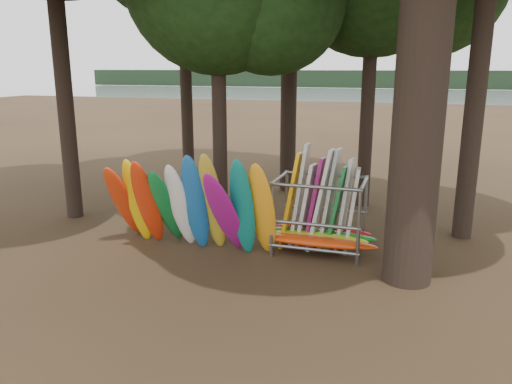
% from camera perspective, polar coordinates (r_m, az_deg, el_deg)
% --- Properties ---
extents(ground, '(120.00, 120.00, 0.00)m').
position_cam_1_polar(ground, '(12.89, -4.10, -7.44)').
color(ground, '#47331E').
rests_on(ground, ground).
extents(lake, '(160.00, 160.00, 0.00)m').
position_cam_1_polar(lake, '(71.41, 14.36, 9.87)').
color(lake, gray).
rests_on(lake, ground).
extents(far_shore, '(160.00, 4.00, 4.00)m').
position_cam_1_polar(far_shore, '(121.22, 16.05, 12.27)').
color(far_shore, black).
rests_on(far_shore, ground).
extents(kayak_row, '(4.68, 2.19, 2.85)m').
position_cam_1_polar(kayak_row, '(13.03, -7.88, -1.56)').
color(kayak_row, red).
rests_on(kayak_row, ground).
extents(storage_rack, '(3.16, 1.53, 2.82)m').
position_cam_1_polar(storage_rack, '(13.12, 7.29, -2.86)').
color(storage_rack, slate).
rests_on(storage_rack, ground).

